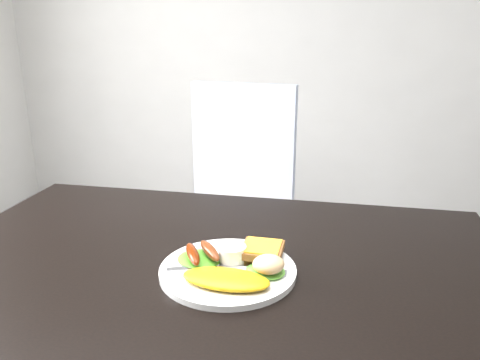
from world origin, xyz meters
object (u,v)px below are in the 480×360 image
dining_chair (233,223)px  plate (228,271)px  person (390,176)px  dining_table (212,272)px

dining_chair → plate: bearing=-70.8°
plate → person: bearing=59.3°
dining_table → person: person is taller
dining_table → plate: 0.06m
person → dining_chair: bearing=-19.2°
dining_table → plate: (0.04, -0.04, 0.03)m
dining_table → dining_chair: bearing=99.4°
dining_chair → person: person is taller
dining_table → dining_chair: (-0.15, 0.89, -0.28)m
dining_table → plate: plate is taller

